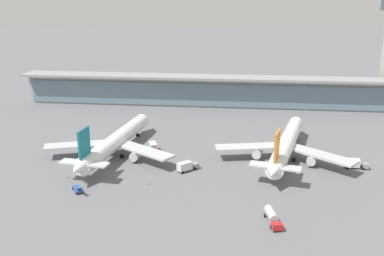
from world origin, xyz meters
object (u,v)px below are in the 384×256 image
at_px(service_truck_on_taxiway_grey, 355,163).
at_px(safety_cone_charlie, 98,175).
at_px(safety_cone_alpha, 67,177).
at_px(service_truck_by_tail_blue, 78,189).
at_px(service_truck_under_wing_red, 273,216).
at_px(airliner_left_stand, 115,142).
at_px(safety_cone_bravo, 149,183).
at_px(airliner_centre_stand, 286,145).
at_px(service_truck_mid_apron_red, 154,147).
at_px(service_truck_near_nose_grey, 187,166).

xyz_separation_m(service_truck_on_taxiway_grey, safety_cone_charlie, (-79.51, -15.56, -1.37)).
bearing_deg(safety_cone_alpha, service_truck_by_tail_blue, -53.61).
height_order(service_truck_by_tail_blue, safety_cone_alpha, service_truck_by_tail_blue).
bearing_deg(service_truck_on_taxiway_grey, service_truck_under_wing_red, -126.53).
relative_size(airliner_left_stand, safety_cone_bravo, 86.51).
distance_m(airliner_left_stand, airliner_centre_stand, 58.06).
height_order(service_truck_under_wing_red, safety_cone_charlie, service_truck_under_wing_red).
height_order(safety_cone_alpha, safety_cone_bravo, same).
xyz_separation_m(airliner_centre_stand, service_truck_mid_apron_red, (-45.67, 1.86, -3.39)).
bearing_deg(service_truck_on_taxiway_grey, airliner_left_stand, 178.25).
bearing_deg(airliner_centre_stand, safety_cone_charlie, -159.83).
height_order(service_truck_near_nose_grey, service_truck_under_wing_red, service_truck_near_nose_grey).
height_order(safety_cone_bravo, safety_cone_charlie, same).
relative_size(service_truck_on_taxiway_grey, safety_cone_bravo, 10.68).
bearing_deg(service_truck_by_tail_blue, service_truck_on_taxiway_grey, 18.12).
bearing_deg(safety_cone_charlie, service_truck_mid_apron_red, 61.60).
distance_m(service_truck_near_nose_grey, safety_cone_bravo, 14.84).
xyz_separation_m(service_truck_by_tail_blue, safety_cone_bravo, (19.00, 7.26, -0.49)).
height_order(airliner_left_stand, safety_cone_alpha, airliner_left_stand).
bearing_deg(service_truck_by_tail_blue, safety_cone_bravo, 20.90).
bearing_deg(service_truck_on_taxiway_grey, safety_cone_charlie, -168.93).
bearing_deg(service_truck_by_tail_blue, safety_cone_alpha, 126.39).
height_order(airliner_centre_stand, service_truck_mid_apron_red, airliner_centre_stand).
xyz_separation_m(service_truck_near_nose_grey, service_truck_by_tail_blue, (-28.70, -18.41, -0.88)).
xyz_separation_m(airliner_left_stand, airliner_centre_stand, (57.96, 3.41, 0.00)).
height_order(service_truck_on_taxiway_grey, safety_cone_charlie, service_truck_on_taxiway_grey).
xyz_separation_m(service_truck_near_nose_grey, service_truck_on_taxiway_grey, (53.11, 8.36, 0.00)).
xyz_separation_m(airliner_centre_stand, safety_cone_charlie, (-58.25, -21.40, -4.76)).
distance_m(airliner_centre_stand, service_truck_on_taxiway_grey, 22.31).
bearing_deg(service_truck_on_taxiway_grey, safety_cone_alpha, -168.71).
relative_size(airliner_centre_stand, safety_cone_charlie, 85.66).
height_order(service_truck_under_wing_red, service_truck_on_taxiway_grey, service_truck_on_taxiway_grey).
distance_m(airliner_centre_stand, service_truck_under_wing_red, 44.73).
distance_m(airliner_left_stand, service_truck_near_nose_grey, 28.46).
bearing_deg(safety_cone_bravo, service_truck_on_taxiway_grey, 17.25).
bearing_deg(service_truck_under_wing_red, service_truck_by_tail_blue, 167.93).
bearing_deg(service_truck_near_nose_grey, safety_cone_charlie, -164.74).
bearing_deg(safety_cone_bravo, safety_cone_charlie, 166.72).
height_order(service_truck_mid_apron_red, service_truck_by_tail_blue, service_truck_mid_apron_red).
relative_size(airliner_centre_stand, service_truck_by_tail_blue, 9.56).
distance_m(service_truck_near_nose_grey, safety_cone_alpha, 36.63).
bearing_deg(service_truck_near_nose_grey, airliner_centre_stand, 24.02).
relative_size(service_truck_by_tail_blue, safety_cone_charlie, 8.96).
bearing_deg(service_truck_on_taxiway_grey, safety_cone_bravo, -162.75).
distance_m(airliner_centre_stand, service_truck_mid_apron_red, 45.83).
height_order(airliner_centre_stand, service_truck_on_taxiway_grey, airliner_centre_stand).
height_order(service_truck_by_tail_blue, safety_cone_charlie, service_truck_by_tail_blue).
distance_m(service_truck_by_tail_blue, safety_cone_charlie, 11.45).
height_order(airliner_left_stand, safety_cone_bravo, airliner_left_stand).
distance_m(service_truck_on_taxiway_grey, safety_cone_alpha, 90.26).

